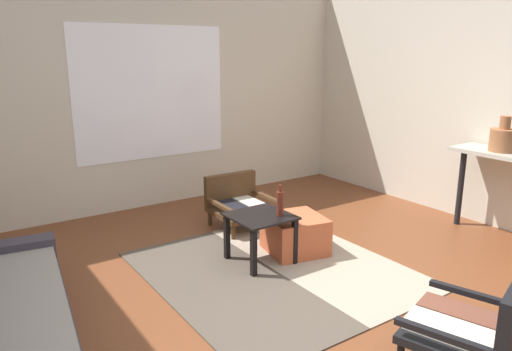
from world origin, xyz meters
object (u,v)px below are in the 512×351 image
object	(u,v)px
coffee_table	(260,226)
clay_vase	(503,139)
armchair_by_window	(239,203)
glass_bottle	(280,203)
ottoman_orange	(295,235)
armchair_striped_foreground	(478,324)

from	to	relation	value
coffee_table	clay_vase	xyz separation A→B (m)	(2.28, -0.79, 0.64)
armchair_by_window	glass_bottle	distance (m)	1.03
coffee_table	clay_vase	distance (m)	2.49
armchair_by_window	ottoman_orange	world-z (taller)	armchair_by_window
armchair_by_window	glass_bottle	world-z (taller)	glass_bottle
armchair_by_window	armchair_striped_foreground	bearing A→B (deg)	-92.61
ottoman_orange	glass_bottle	bearing A→B (deg)	-159.53
coffee_table	armchair_striped_foreground	bearing A→B (deg)	-83.60
clay_vase	glass_bottle	xyz separation A→B (m)	(-2.15, 0.68, -0.43)
clay_vase	glass_bottle	size ratio (longest dim) A/B	1.26
armchair_striped_foreground	ottoman_orange	size ratio (longest dim) A/B	1.59
coffee_table	armchair_by_window	size ratio (longest dim) A/B	0.82
armchair_striped_foreground	ottoman_orange	xyz separation A→B (m)	(0.17, 1.87, -0.10)
armchair_striped_foreground	glass_bottle	distance (m)	1.80
coffee_table	armchair_by_window	xyz separation A→B (m)	(0.34, 0.87, -0.08)
armchair_by_window	clay_vase	bearing A→B (deg)	-40.42
coffee_table	ottoman_orange	size ratio (longest dim) A/B	1.03
armchair_by_window	armchair_striped_foreground	world-z (taller)	armchair_striped_foreground
ottoman_orange	glass_bottle	xyz separation A→B (m)	(-0.24, -0.09, 0.37)
ottoman_orange	clay_vase	distance (m)	2.21
coffee_table	glass_bottle	size ratio (longest dim) A/B	1.86
ottoman_orange	clay_vase	world-z (taller)	clay_vase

